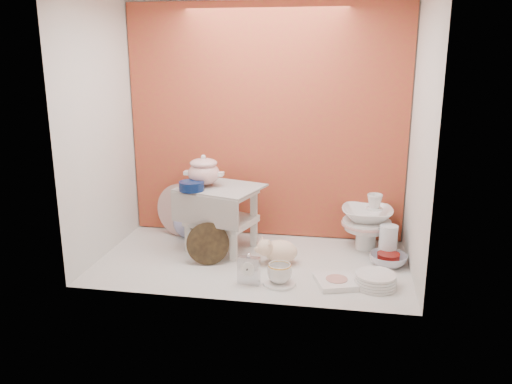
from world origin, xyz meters
The scene contains 17 objects.
ground centered at (0.00, 0.00, 0.00)m, with size 1.80×1.80×0.00m, color silver.
niche_shell centered at (0.00, 0.18, 0.93)m, with size 1.86×1.03×1.53m.
step_stool centered at (-0.22, 0.18, 0.20)m, with size 0.46×0.39×0.40m, color silver, non-canonical shape.
soup_tureen centered at (-0.33, 0.18, 0.50)m, with size 0.23×0.23×0.19m, color white, non-canonical shape.
cobalt_bowl centered at (-0.37, 0.06, 0.43)m, with size 0.15×0.15×0.05m, color #091946.
floral_platter centered at (-0.54, 0.36, 0.18)m, with size 0.36×0.04×0.36m, color silver, non-canonical shape.
blue_white_vase centered at (-0.49, 0.37, 0.11)m, with size 0.21×0.21×0.22m, color white.
lacquer_tray centered at (-0.25, -0.07, 0.12)m, with size 0.25×0.08×0.24m, color black, non-canonical shape.
mantel_clock centered at (0.04, -0.30, 0.09)m, with size 0.12×0.04×0.17m, color silver.
plush_pig centered at (0.17, 0.01, 0.07)m, with size 0.25×0.17×0.15m, color beige.
teacup_saucer centered at (0.20, -0.27, 0.01)m, with size 0.18×0.18×0.01m, color white.
gold_rim_teacup centered at (0.20, -0.27, 0.06)m, with size 0.13×0.13×0.10m, color white.
lattice_dish centered at (0.50, -0.22, 0.01)m, with size 0.21×0.21×0.03m, color white.
dinner_plate_stack centered at (0.70, -0.22, 0.04)m, with size 0.23×0.23×0.07m, color white.
crystal_bowl centered at (0.78, 0.08, 0.03)m, with size 0.21×0.21×0.07m, color silver.
clear_glass_vase centered at (0.78, 0.17, 0.11)m, with size 0.11×0.11×0.21m, color silver.
porcelain_tower centered at (0.66, 0.33, 0.18)m, with size 0.31×0.31×0.36m, color white, non-canonical shape.
Camera 1 is at (0.51, -2.78, 1.19)m, focal length 36.28 mm.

